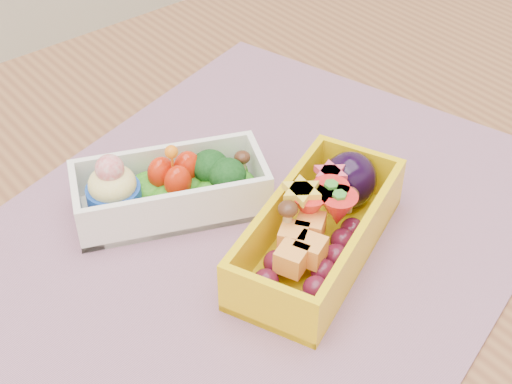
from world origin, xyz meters
TOP-DOWN VIEW (x-y plane):
  - table at (0.00, 0.00)m, footprint 1.20×0.80m
  - placemat at (-0.05, 0.02)m, footprint 0.58×0.50m
  - bento_white at (-0.08, 0.09)m, footprint 0.17×0.12m
  - bento_yellow at (-0.02, -0.03)m, footprint 0.19×0.14m

SIDE VIEW (x-z plane):
  - table at x=0.00m, z-range 0.28..1.03m
  - placemat at x=-0.05m, z-range 0.75..0.75m
  - bento_white at x=-0.08m, z-range 0.74..0.81m
  - bento_yellow at x=-0.02m, z-range 0.75..0.81m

